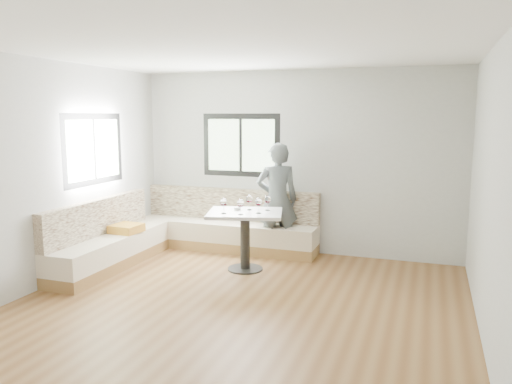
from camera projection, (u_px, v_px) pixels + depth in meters
room at (232, 181)px, 5.44m from camera, size 5.01×5.01×2.81m
banquette at (179, 235)px, 7.55m from camera, size 2.90×2.80×0.95m
table at (245, 226)px, 6.83m from camera, size 1.16×1.01×0.82m
person at (277, 200)px, 7.52m from camera, size 0.74×0.63×1.72m
olive_ramekin at (238, 208)px, 6.93m from camera, size 0.10×0.10×0.04m
wine_glass_a at (224, 203)px, 6.64m from camera, size 0.09×0.09×0.21m
wine_glass_b at (241, 204)px, 6.56m from camera, size 0.09×0.09×0.21m
wine_glass_c at (258, 202)px, 6.66m from camera, size 0.09×0.09×0.21m
wine_glass_d at (249, 199)px, 6.90m from camera, size 0.09×0.09×0.21m
wine_glass_e at (268, 200)px, 6.87m from camera, size 0.09×0.09×0.21m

